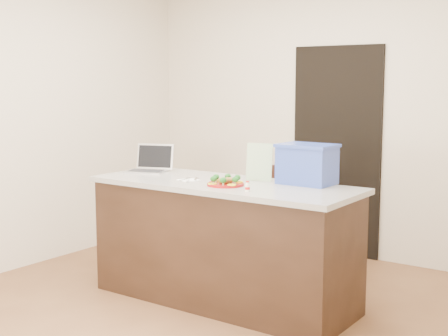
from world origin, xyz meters
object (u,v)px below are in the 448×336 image
Objects in this scene: island at (223,242)px; chair at (278,212)px; laptop at (151,164)px; blue_box at (307,164)px; plate at (226,184)px; napkin at (188,180)px; yogurt_bottle at (247,187)px.

chair is (-0.05, 0.90, 0.07)m from island.
blue_box reaches higher than laptop.
laptop is at bearing -171.31° from blue_box.
island is at bearing 130.90° from plate.
chair is at bearing 78.00° from napkin.
plate is 1.10m from chair.
plate reaches higher than napkin.
napkin is at bearing -162.03° from island.
blue_box reaches higher than island.
yogurt_bottle is at bearing -32.61° from island.
plate is 0.66× the size of blue_box.
plate is 0.29m from yogurt_bottle.
blue_box reaches higher than plate.
plate is 0.29× the size of chair.
laptop reaches higher than napkin.
blue_box is at bearing 41.76° from plate.
laptop is at bearing -156.07° from chair.
island is at bearing -26.82° from laptop.
plate is at bearing 156.06° from yogurt_bottle.
yogurt_bottle is at bearing -92.12° from chair.
yogurt_bottle is 0.08× the size of chair.
plate reaches higher than island.
napkin is at bearing 166.78° from yogurt_bottle.
island is 0.65m from yogurt_bottle.
laptop is 0.92× the size of blue_box.
blue_box is (0.45, 0.40, 0.14)m from plate.
yogurt_bottle reaches higher than plate.
napkin is 1.08m from chair.
yogurt_bottle is (0.63, -0.15, 0.03)m from napkin.
plate is 0.37m from napkin.
chair is (0.76, 0.80, -0.45)m from laptop.
chair is at bearing 110.27° from yogurt_bottle.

